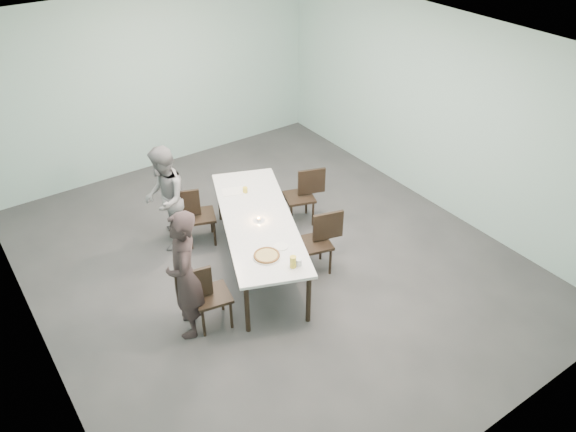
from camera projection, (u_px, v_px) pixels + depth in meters
ground at (269, 260)px, 7.83m from camera, size 7.00×7.00×0.00m
room_shell at (266, 128)px, 6.70m from camera, size 6.02×7.02×3.01m
table at (258, 222)px, 7.39m from camera, size 1.79×2.75×0.75m
chair_near_left at (205, 293)px, 6.53m from camera, size 0.64×0.49×0.87m
chair_far_left at (194, 212)px, 7.93m from camera, size 0.65×0.54×0.87m
chair_near_right at (320, 238)px, 7.43m from camera, size 0.65×0.52×0.87m
chair_far_right at (304, 192)px, 8.39m from camera, size 0.65×0.53×0.87m
diner_near at (185, 275)px, 6.30m from camera, size 0.61×0.71×1.64m
diner_far at (165, 198)px, 7.75m from camera, size 0.85×0.92×1.52m
pizza at (267, 256)px, 6.68m from camera, size 0.34×0.34×0.04m
side_plate at (281, 246)px, 6.85m from camera, size 0.18×0.18×0.01m
beer_glass at (293, 262)px, 6.49m from camera, size 0.08×0.08×0.15m
water_tumbler at (298, 262)px, 6.53m from camera, size 0.08×0.08×0.09m
tealight at (259, 219)px, 7.31m from camera, size 0.06×0.06×0.05m
amber_tumbler at (245, 190)px, 7.89m from camera, size 0.07×0.07×0.08m
menu at (233, 191)px, 7.92m from camera, size 0.36×0.31×0.01m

